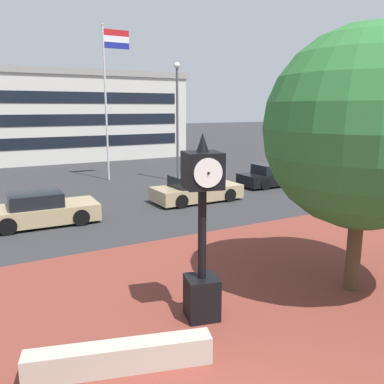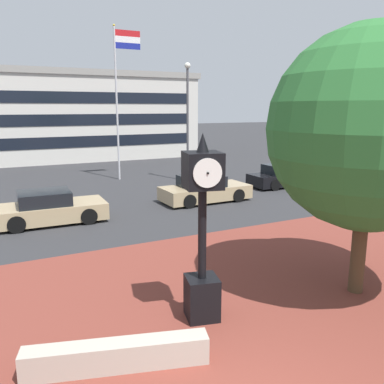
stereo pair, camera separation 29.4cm
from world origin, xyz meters
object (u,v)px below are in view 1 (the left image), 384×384
object	(u,v)px
plaza_tree	(366,133)
civic_building	(42,115)
street_lamp_post	(177,111)
flagpole_primary	(108,89)
street_clock	(202,234)
car_street_near	(41,210)
car_street_far	(196,190)
car_street_distant	(274,176)

from	to	relation	value
plaza_tree	civic_building	bearing A→B (deg)	93.93
street_lamp_post	civic_building	bearing A→B (deg)	105.96
flagpole_primary	street_clock	bearing A→B (deg)	-101.67
flagpole_primary	street_lamp_post	xyz separation A→B (m)	(3.42, -2.46, -1.26)
street_clock	car_street_near	distance (m)	9.45
car_street_far	car_street_distant	distance (m)	6.08
civic_building	car_street_far	bearing A→B (deg)	-81.77
car_street_near	civic_building	xyz separation A→B (m)	(3.89, 23.44, 3.18)
street_clock	plaza_tree	distance (m)	4.72
plaza_tree	car_street_near	bearing A→B (deg)	122.71
plaza_tree	car_street_far	distance (m)	10.69
car_street_far	civic_building	bearing A→B (deg)	-172.95
car_street_far	car_street_distant	bearing A→B (deg)	101.24
car_street_distant	civic_building	xyz separation A→B (m)	(-9.25, 21.62, 3.18)
car_street_near	flagpole_primary	bearing A→B (deg)	147.89
car_street_far	flagpole_primary	size ratio (longest dim) A/B	0.47
plaza_tree	car_street_near	xyz separation A→B (m)	(-6.16, 9.59, -3.30)
street_clock	civic_building	world-z (taller)	civic_building
street_clock	car_street_distant	xyz separation A→B (m)	(11.25, 10.99, -1.33)
plaza_tree	car_street_near	size ratio (longest dim) A/B	1.50
street_clock	flagpole_primary	size ratio (longest dim) A/B	0.43
car_street_near	car_street_distant	xyz separation A→B (m)	(13.15, 1.82, -0.00)
car_street_near	car_street_distant	world-z (taller)	same
car_street_near	car_street_distant	bearing A→B (deg)	99.33
car_street_near	car_street_distant	distance (m)	13.27
plaza_tree	car_street_distant	xyz separation A→B (m)	(6.98, 11.42, -3.31)
car_street_near	street_lamp_post	distance (m)	11.29
flagpole_primary	street_lamp_post	bearing A→B (deg)	-35.79
car_street_near	car_street_far	size ratio (longest dim) A/B	0.98
street_clock	car_street_near	xyz separation A→B (m)	(-1.90, 9.16, -1.33)
car_street_near	flagpole_primary	world-z (taller)	flagpole_primary
plaza_tree	flagpole_primary	size ratio (longest dim) A/B	0.68
plaza_tree	street_lamp_post	xyz separation A→B (m)	(2.76, 15.44, 0.40)
street_clock	car_street_distant	bearing A→B (deg)	57.68
car_street_near	street_lamp_post	xyz separation A→B (m)	(8.93, 5.84, 3.71)
street_clock	street_lamp_post	size ratio (longest dim) A/B	0.56
flagpole_primary	car_street_near	bearing A→B (deg)	-123.55
flagpole_primary	civic_building	distance (m)	15.33
plaza_tree	street_lamp_post	world-z (taller)	street_lamp_post
street_clock	car_street_far	size ratio (longest dim) A/B	0.92
civic_building	street_clock	bearing A→B (deg)	-93.49
flagpole_primary	street_lamp_post	world-z (taller)	flagpole_primary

